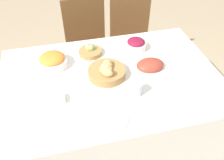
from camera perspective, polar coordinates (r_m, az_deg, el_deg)
The scene contains 15 objects.
ground_plane at distance 2.21m, azimuth -0.25°, elevation -14.29°, with size 12.00×12.00×0.00m, color tan.
dining_table at distance 1.91m, azimuth -0.28°, elevation -7.91°, with size 1.52×1.02×0.76m.
chair_far_center at distance 2.45m, azimuth -5.70°, elevation 8.54°, with size 0.45×0.45×0.94m.
chair_far_right at distance 2.54m, azimuth 4.76°, elevation 9.90°, with size 0.44×0.44×0.94m.
bread_basket at distance 1.62m, azimuth -1.27°, elevation 2.11°, with size 0.26×0.26×0.11m.
egg_basket at distance 1.84m, azimuth -5.32°, elevation 7.00°, with size 0.18×0.18×0.08m.
ham_platter at distance 1.71m, azimuth 9.16°, elevation 3.43°, with size 0.31×0.21×0.08m.
carrot_bowl at distance 1.76m, azimuth -14.15°, elevation 4.54°, with size 0.21×0.21×0.10m.
beet_salad_bowl at distance 1.89m, azimuth 5.75°, elevation 8.51°, with size 0.16×0.16×0.09m.
dinner_plate at distance 1.38m, azimuth -0.97°, elevation -8.94°, with size 0.24×0.24×0.01m.
fork at distance 1.37m, azimuth -7.05°, elevation -10.06°, with size 0.02×0.17×0.00m.
knife at distance 1.41m, azimuth 4.92°, elevation -7.88°, with size 0.02×0.17×0.00m.
spoon at distance 1.42m, azimuth 6.08°, elevation -7.65°, with size 0.02×0.17×0.00m.
drinking_cup at distance 1.49m, azimuth 5.80°, elevation -2.20°, with size 0.07×0.07×0.09m.
butter_dish at distance 1.50m, azimuth -13.53°, elevation -4.61°, with size 0.12×0.08×0.03m.
Camera 1 is at (-0.28, -1.20, 1.83)m, focal length 38.00 mm.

